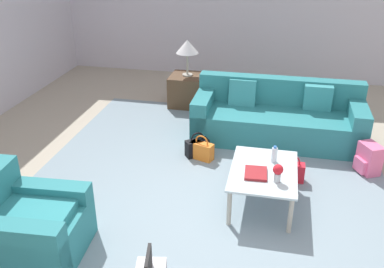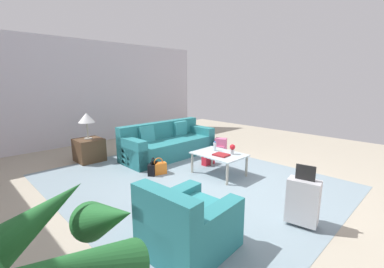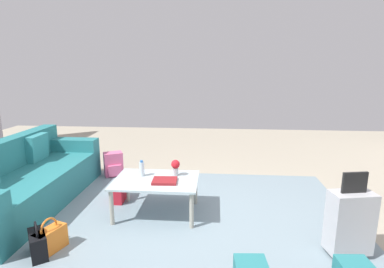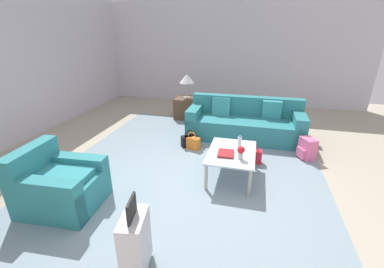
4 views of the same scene
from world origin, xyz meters
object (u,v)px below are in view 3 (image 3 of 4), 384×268
object	(u,v)px
couch	(23,183)
flower_vase	(176,166)
suitcase_silver	(350,221)
handbag_red	(120,192)
handbag_orange	(50,239)
coffee_table_book	(165,181)
backpack_pink	(114,164)
water_bottle	(142,169)
coffee_table	(156,184)
handbag_black	(38,244)

from	to	relation	value
couch	flower_vase	size ratio (longest dim) A/B	11.90
suitcase_silver	handbag_red	world-z (taller)	suitcase_silver
flower_vase	handbag_orange	xyz separation A→B (m)	(1.11, 1.02, -0.45)
coffee_table_book	flower_vase	distance (m)	0.27
couch	suitcase_silver	size ratio (longest dim) A/B	2.87
backpack_pink	coffee_table_book	bearing A→B (deg)	129.13
water_bottle	coffee_table_book	xyz separation A→B (m)	(-0.32, 0.18, -0.08)
coffee_table_book	handbag_orange	size ratio (longest dim) A/B	0.81
coffee_table	suitcase_silver	bearing A→B (deg)	160.71
water_bottle	handbag_black	bearing A→B (deg)	53.80
handbag_orange	backpack_pink	xyz separation A→B (m)	(0.10, -2.16, 0.06)
coffee_table	handbag_black	distance (m)	1.39
couch	flower_vase	xyz separation A→B (m)	(-2.02, -0.05, 0.27)
water_bottle	handbag_black	xyz separation A→B (m)	(0.77, 1.05, -0.42)
water_bottle	backpack_pink	distance (m)	1.47
flower_vase	backpack_pink	distance (m)	1.71
handbag_red	coffee_table_book	bearing A→B (deg)	149.84
water_bottle	handbag_black	world-z (taller)	water_bottle
couch	flower_vase	distance (m)	2.03
coffee_table	couch	bearing A→B (deg)	-3.19
couch	coffee_table	size ratio (longest dim) A/B	2.39
coffee_table	handbag_black	bearing A→B (deg)	44.47
water_bottle	coffee_table_book	size ratio (longest dim) A/B	0.71
handbag_black	suitcase_silver	bearing A→B (deg)	-175.13
couch	water_bottle	xyz separation A→B (m)	(-1.60, 0.00, 0.25)
couch	backpack_pink	size ratio (longest dim) A/B	6.10
coffee_table	coffee_table_book	xyz separation A→B (m)	(-0.12, 0.08, 0.07)
coffee_table	backpack_pink	xyz separation A→B (m)	(1.00, -1.29, -0.20)
handbag_black	backpack_pink	bearing A→B (deg)	-89.37
water_bottle	handbag_red	size ratio (longest dim) A/B	0.57
water_bottle	handbag_black	size ratio (longest dim) A/B	0.57
coffee_table	suitcase_silver	world-z (taller)	suitcase_silver
coffee_table	handbag_black	world-z (taller)	coffee_table
handbag_black	backpack_pink	xyz separation A→B (m)	(0.02, -2.24, 0.06)
coffee_table	handbag_red	size ratio (longest dim) A/B	2.86
flower_vase	backpack_pink	world-z (taller)	flower_vase
water_bottle	coffee_table_book	distance (m)	0.38
flower_vase	suitcase_silver	distance (m)	1.98
coffee_table_book	handbag_red	xyz separation A→B (m)	(0.70, -0.41, -0.34)
couch	flower_vase	bearing A→B (deg)	-178.58
coffee_table	flower_vase	distance (m)	0.32
handbag_red	water_bottle	bearing A→B (deg)	149.18
couch	coffee_table	bearing A→B (deg)	176.81
handbag_red	handbag_black	xyz separation A→B (m)	(0.39, 1.28, 0.00)
flower_vase	handbag_black	size ratio (longest dim) A/B	0.57
suitcase_silver	handbag_black	world-z (taller)	suitcase_silver
backpack_pink	water_bottle	bearing A→B (deg)	123.73
handbag_black	backpack_pink	size ratio (longest dim) A/B	0.89
flower_vase	suitcase_silver	world-z (taller)	suitcase_silver
flower_vase	handbag_red	size ratio (longest dim) A/B	0.57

